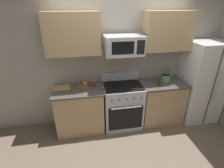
# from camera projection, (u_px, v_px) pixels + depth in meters

# --- Properties ---
(ground_plane) EXTENTS (16.00, 16.00, 0.00)m
(ground_plane) POSITION_uv_depth(u_px,v_px,m) (131.00, 148.00, 3.04)
(ground_plane) COLOR #6B5B4C
(wall_back) EXTENTS (8.00, 0.10, 2.60)m
(wall_back) POSITION_uv_depth(u_px,v_px,m) (119.00, 61.00, 3.41)
(wall_back) COLOR #9E998E
(wall_back) RESTS_ON ground
(counter_left) EXTENTS (0.93, 0.58, 0.91)m
(counter_left) POSITION_uv_depth(u_px,v_px,m) (80.00, 110.00, 3.32)
(counter_left) COLOR tan
(counter_left) RESTS_ON ground
(range_oven) EXTENTS (0.76, 0.63, 1.09)m
(range_oven) POSITION_uv_depth(u_px,v_px,m) (122.00, 105.00, 3.45)
(range_oven) COLOR #B2B5BA
(range_oven) RESTS_ON ground
(counter_right) EXTENTS (0.91, 0.58, 0.91)m
(counter_right) POSITION_uv_depth(u_px,v_px,m) (161.00, 102.00, 3.59)
(counter_right) COLOR tan
(counter_right) RESTS_ON ground
(refrigerator) EXTENTS (0.77, 0.70, 1.71)m
(refrigerator) POSITION_uv_depth(u_px,v_px,m) (201.00, 82.00, 3.54)
(refrigerator) COLOR silver
(refrigerator) RESTS_ON ground
(microwave) EXTENTS (0.68, 0.44, 0.34)m
(microwave) POSITION_uv_depth(u_px,v_px,m) (124.00, 45.00, 2.95)
(microwave) COLOR #B2B5BA
(upper_cabinets_left) EXTENTS (0.92, 0.34, 0.70)m
(upper_cabinets_left) POSITION_uv_depth(u_px,v_px,m) (73.00, 34.00, 2.82)
(upper_cabinets_left) COLOR tan
(upper_cabinets_right) EXTENTS (0.90, 0.34, 0.70)m
(upper_cabinets_right) POSITION_uv_depth(u_px,v_px,m) (167.00, 31.00, 3.10)
(upper_cabinets_right) COLOR tan
(utensil_crock) EXTENTS (0.19, 0.19, 0.34)m
(utensil_crock) POSITION_uv_depth(u_px,v_px,m) (166.00, 77.00, 3.47)
(utensil_crock) COLOR #59AD66
(utensil_crock) RESTS_ON counter_right
(fruit_basket) EXTENTS (0.23, 0.23, 0.11)m
(fruit_basket) POSITION_uv_depth(u_px,v_px,m) (84.00, 84.00, 3.23)
(fruit_basket) COLOR brown
(fruit_basket) RESTS_ON counter_left
(apple_loose) EXTENTS (0.07, 0.07, 0.07)m
(apple_loose) POSITION_uv_depth(u_px,v_px,m) (94.00, 84.00, 3.26)
(apple_loose) COLOR red
(apple_loose) RESTS_ON counter_left
(cutting_board) EXTENTS (0.32, 0.23, 0.02)m
(cutting_board) POSITION_uv_depth(u_px,v_px,m) (61.00, 88.00, 3.18)
(cutting_board) COLOR tan
(cutting_board) RESTS_ON counter_left
(bottle_soy) EXTENTS (0.06, 0.06, 0.24)m
(bottle_soy) POSITION_uv_depth(u_px,v_px,m) (160.00, 80.00, 3.25)
(bottle_soy) COLOR #382314
(bottle_soy) RESTS_ON counter_right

